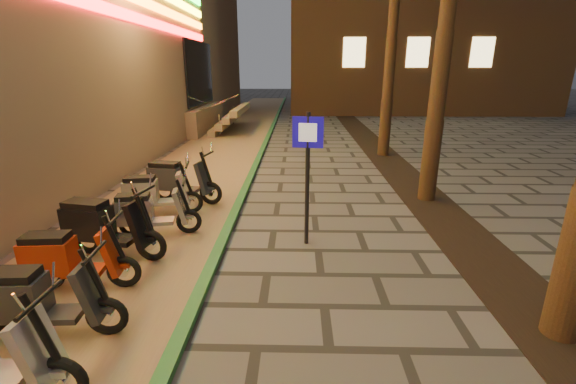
{
  "coord_description": "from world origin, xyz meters",
  "views": [
    {
      "loc": [
        0.45,
        -1.95,
        3.05
      ],
      "look_at": [
        0.31,
        3.78,
        1.2
      ],
      "focal_mm": 24.0,
      "sensor_mm": 36.0,
      "label": 1
    }
  ],
  "objects_px": {
    "scooter_8": "(103,226)",
    "scooter_9": "(148,212)",
    "scooter_10": "(153,193)",
    "scooter_11": "(177,180)",
    "scooter_6": "(37,300)",
    "pedestrian_sign": "(308,162)",
    "scooter_7": "(67,258)"
  },
  "relations": [
    {
      "from": "scooter_8",
      "to": "scooter_11",
      "type": "height_order",
      "value": "scooter_8"
    },
    {
      "from": "scooter_11",
      "to": "scooter_9",
      "type": "bearing_deg",
      "value": -78.21
    },
    {
      "from": "scooter_6",
      "to": "scooter_11",
      "type": "xyz_separation_m",
      "value": [
        0.17,
        4.85,
        0.05
      ]
    },
    {
      "from": "pedestrian_sign",
      "to": "scooter_9",
      "type": "bearing_deg",
      "value": -177.18
    },
    {
      "from": "scooter_8",
      "to": "scooter_10",
      "type": "relative_size",
      "value": 1.1
    },
    {
      "from": "scooter_8",
      "to": "scooter_9",
      "type": "bearing_deg",
      "value": 73.02
    },
    {
      "from": "scooter_10",
      "to": "scooter_11",
      "type": "bearing_deg",
      "value": 64.55
    },
    {
      "from": "scooter_9",
      "to": "scooter_8",
      "type": "bearing_deg",
      "value": -128.21
    },
    {
      "from": "pedestrian_sign",
      "to": "scooter_7",
      "type": "relative_size",
      "value": 1.48
    },
    {
      "from": "scooter_6",
      "to": "scooter_10",
      "type": "height_order",
      "value": "scooter_10"
    },
    {
      "from": "pedestrian_sign",
      "to": "scooter_8",
      "type": "xyz_separation_m",
      "value": [
        -3.4,
        -0.57,
        -0.98
      ]
    },
    {
      "from": "scooter_6",
      "to": "scooter_8",
      "type": "distance_m",
      "value": 2.07
    },
    {
      "from": "scooter_10",
      "to": "scooter_11",
      "type": "xyz_separation_m",
      "value": [
        0.24,
        0.89,
        0.04
      ]
    },
    {
      "from": "scooter_7",
      "to": "scooter_10",
      "type": "relative_size",
      "value": 0.97
    },
    {
      "from": "scooter_7",
      "to": "scooter_11",
      "type": "distance_m",
      "value": 3.84
    },
    {
      "from": "scooter_10",
      "to": "scooter_9",
      "type": "bearing_deg",
      "value": -85.69
    },
    {
      "from": "scooter_8",
      "to": "pedestrian_sign",
      "type": "bearing_deg",
      "value": 19.87
    },
    {
      "from": "pedestrian_sign",
      "to": "scooter_6",
      "type": "relative_size",
      "value": 1.46
    },
    {
      "from": "scooter_11",
      "to": "pedestrian_sign",
      "type": "bearing_deg",
      "value": -25.79
    },
    {
      "from": "pedestrian_sign",
      "to": "scooter_9",
      "type": "distance_m",
      "value": 3.16
    },
    {
      "from": "scooter_6",
      "to": "scooter_7",
      "type": "bearing_deg",
      "value": 99.3
    },
    {
      "from": "pedestrian_sign",
      "to": "scooter_11",
      "type": "distance_m",
      "value": 3.87
    },
    {
      "from": "scooter_7",
      "to": "scooter_8",
      "type": "relative_size",
      "value": 0.89
    },
    {
      "from": "scooter_6",
      "to": "scooter_9",
      "type": "distance_m",
      "value": 2.9
    },
    {
      "from": "scooter_7",
      "to": "scooter_9",
      "type": "relative_size",
      "value": 1.03
    },
    {
      "from": "scooter_7",
      "to": "scooter_9",
      "type": "distance_m",
      "value": 1.92
    },
    {
      "from": "scooter_6",
      "to": "scooter_10",
      "type": "bearing_deg",
      "value": 87.26
    },
    {
      "from": "scooter_10",
      "to": "pedestrian_sign",
      "type": "bearing_deg",
      "value": -32.68
    },
    {
      "from": "scooter_6",
      "to": "scooter_7",
      "type": "height_order",
      "value": "scooter_6"
    },
    {
      "from": "pedestrian_sign",
      "to": "scooter_9",
      "type": "height_order",
      "value": "pedestrian_sign"
    },
    {
      "from": "scooter_7",
      "to": "scooter_10",
      "type": "distance_m",
      "value": 2.93
    },
    {
      "from": "scooter_9",
      "to": "scooter_10",
      "type": "bearing_deg",
      "value": 93.87
    }
  ]
}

